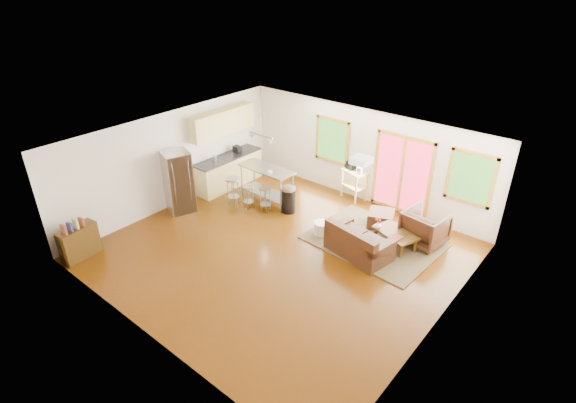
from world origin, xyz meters
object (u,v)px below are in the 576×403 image
Objects in this scene: loveseat at (358,244)px; ottoman at (381,219)px; refrigerator at (179,182)px; rug at (374,241)px; kitchen_cart at (354,175)px; armchair at (425,226)px; coffee_table at (395,234)px; island at (267,179)px.

loveseat is 1.49m from ottoman.
rug is at bearing 41.71° from refrigerator.
kitchen_cart is at bearing 148.02° from ottoman.
loveseat is 1.46× the size of kitchen_cart.
rug is at bearing 44.80° from armchair.
coffee_table reaches higher than rug.
armchair is (0.93, 0.71, 0.45)m from rug.
armchair reaches higher than rug.
coffee_table is at bearing 41.03° from refrigerator.
refrigerator is 4.76m from kitchen_cart.
island is at bearing -135.90° from kitchen_cart.
loveseat reaches higher than coffee_table.
loveseat is at bearing 64.49° from armchair.
ottoman is 5.33m from refrigerator.
coffee_table is 1.07× the size of kitchen_cart.
ottoman is 3.27m from island.
kitchen_cart is at bearing -11.70° from armchair.
kitchen_cart is (3.19, 3.53, -0.10)m from refrigerator.
armchair is 0.88× the size of kitchen_cart.
loveseat is 1.67× the size of armchair.
rug is at bearing 98.79° from loveseat.
coffee_table is 3.86m from island.
refrigerator is (-4.57, -2.67, 0.63)m from ottoman.
loveseat is 1.36× the size of coffee_table.
rug is at bearing -44.56° from kitchen_cart.
rug is at bearing -72.11° from ottoman.
rug is 2.37m from kitchen_cart.
loveseat is (-0.01, -0.74, 0.29)m from rug.
ottoman is at bearing -31.98° from kitchen_cart.
ottoman is (-0.23, 0.73, 0.19)m from rug.
loveseat is at bearing -10.78° from island.
kitchen_cart is at bearing 44.10° from island.
loveseat is at bearing -81.32° from ottoman.
island is at bearing -165.09° from ottoman.
kitchen_cart reaches higher than armchair.
refrigerator is (-5.73, -2.66, 0.37)m from armchair.
kitchen_cart reaches higher than island.
armchair is at bearing 66.74° from loveseat.
armchair is (0.45, 0.59, 0.12)m from coffee_table.
refrigerator reaches higher than rug.
refrigerator is at bearing -158.62° from coffee_table.
loveseat reaches higher than rug.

